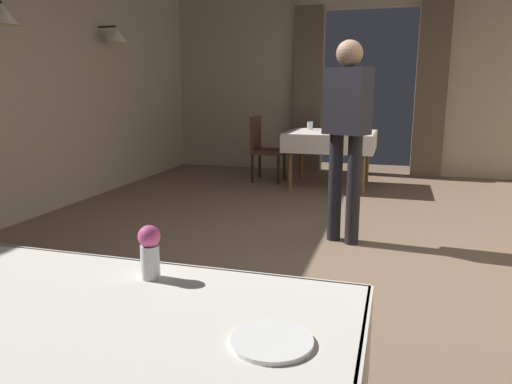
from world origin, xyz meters
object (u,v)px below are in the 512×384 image
at_px(flower_vase_mid, 337,124).
at_px(glass_mid_b, 331,130).
at_px(chair_mid_left, 263,146).
at_px(plate_near_b, 272,341).
at_px(dining_table_near, 78,363).
at_px(glass_mid_d, 310,126).
at_px(person_waiter_by_doorway, 347,126).
at_px(dining_table_mid, 331,139).
at_px(flower_vase_near, 150,250).
at_px(plate_mid_c, 361,130).

xyz_separation_m(flower_vase_mid, glass_mid_b, (-0.02, -0.42, -0.04)).
bearing_deg(chair_mid_left, plate_near_b, -74.41).
distance_m(dining_table_near, glass_mid_d, 5.91).
relative_size(plate_near_b, flower_vase_mid, 1.20).
height_order(dining_table_near, plate_near_b, plate_near_b).
distance_m(flower_vase_mid, glass_mid_b, 0.42).
relative_size(glass_mid_d, person_waiter_by_doorway, 0.07).
xyz_separation_m(chair_mid_left, glass_mid_d, (0.64, 0.16, 0.29)).
relative_size(dining_table_near, person_waiter_by_doorway, 0.82).
xyz_separation_m(dining_table_near, dining_table_mid, (-0.11, 5.63, 0.00)).
distance_m(plate_near_b, glass_mid_b, 5.36).
xyz_separation_m(dining_table_near, chair_mid_left, (-1.09, 5.73, -0.14)).
distance_m(flower_vase_near, glass_mid_d, 5.56).
distance_m(dining_table_near, dining_table_mid, 5.63).
height_order(chair_mid_left, flower_vase_near, chair_mid_left).
bearing_deg(plate_mid_c, flower_vase_near, -92.50).
bearing_deg(dining_table_mid, plate_near_b, -83.82).
bearing_deg(chair_mid_left, flower_vase_mid, 4.58).
bearing_deg(dining_table_near, glass_mid_b, 90.90).
height_order(plate_near_b, glass_mid_b, glass_mid_b).
bearing_deg(dining_table_mid, dining_table_near, -88.85).
bearing_deg(flower_vase_mid, chair_mid_left, -175.42).
bearing_deg(dining_table_near, dining_table_mid, 91.15).
height_order(flower_vase_mid, plate_mid_c, flower_vase_mid).
distance_m(dining_table_near, person_waiter_by_doorway, 3.25).
distance_m(plate_mid_c, glass_mid_d, 0.72).
xyz_separation_m(flower_vase_mid, person_waiter_by_doorway, (0.39, -2.61, 0.18)).
distance_m(glass_mid_b, person_waiter_by_doorway, 2.24).
height_order(chair_mid_left, plate_mid_c, chair_mid_left).
relative_size(plate_near_b, person_waiter_by_doorway, 0.12).
xyz_separation_m(dining_table_mid, chair_mid_left, (-0.98, 0.10, -0.14)).
height_order(flower_vase_near, plate_mid_c, flower_vase_near).
distance_m(flower_vase_mid, plate_mid_c, 0.36).
relative_size(plate_near_b, glass_mid_b, 2.03).
bearing_deg(dining_table_near, plate_mid_c, 87.43).
xyz_separation_m(glass_mid_b, person_waiter_by_doorway, (0.42, -2.19, 0.22)).
height_order(dining_table_near, flower_vase_near, flower_vase_near).
relative_size(plate_near_b, glass_mid_d, 1.77).
distance_m(plate_near_b, plate_mid_c, 5.88).
relative_size(glass_mid_b, plate_mid_c, 0.49).
distance_m(chair_mid_left, glass_mid_d, 0.72).
bearing_deg(person_waiter_by_doorway, dining_table_near, -95.93).
bearing_deg(flower_vase_near, person_waiter_by_doorway, 83.80).
distance_m(dining_table_mid, chair_mid_left, 0.99).
bearing_deg(person_waiter_by_doorway, flower_vase_near, -96.20).
bearing_deg(dining_table_mid, person_waiter_by_doorway, -79.57).
bearing_deg(flower_vase_near, dining_table_mid, 91.47).
distance_m(dining_table_mid, plate_near_b, 5.59).
bearing_deg(glass_mid_d, chair_mid_left, -166.13).
height_order(flower_vase_near, glass_mid_b, flower_vase_near).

